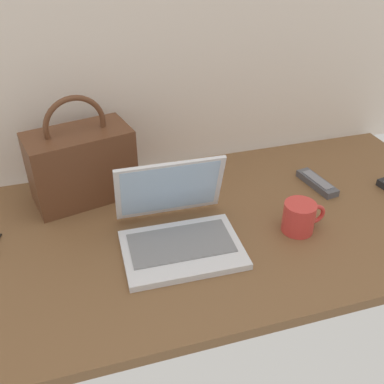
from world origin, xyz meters
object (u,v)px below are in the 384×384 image
Objects in this scene: remote_control_near at (317,183)px; handbag at (81,164)px; coffee_mug at (300,217)px; laptop at (178,228)px.

remote_control_near is 0.50× the size of handbag.
coffee_mug is 0.38× the size of handbag.
remote_control_near is at bearing -12.05° from handbag.
coffee_mug is at bearing -131.59° from remote_control_near.
handbag is at bearing 148.28° from coffee_mug.
handbag reaches higher than coffee_mug.
laptop reaches higher than remote_control_near.
coffee_mug is 0.66m from handbag.
coffee_mug is 0.76× the size of remote_control_near.
coffee_mug is at bearing -8.35° from laptop.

